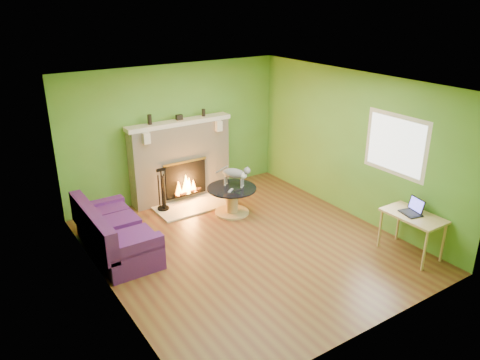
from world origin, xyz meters
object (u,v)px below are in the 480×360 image
object	(u,v)px
desk	(413,220)
cat	(234,176)
coffee_table	(232,198)
sofa	(113,234)

from	to	relation	value
desk	cat	size ratio (longest dim) A/B	1.43
desk	coffee_table	bearing A→B (deg)	118.80
sofa	desk	size ratio (longest dim) A/B	1.95
cat	sofa	bearing A→B (deg)	148.10
desk	sofa	bearing A→B (deg)	145.76
sofa	desk	world-z (taller)	sofa
sofa	desk	xyz separation A→B (m)	(3.81, -2.59, 0.29)
sofa	cat	distance (m)	2.42
coffee_table	cat	world-z (taller)	cat
coffee_table	desk	distance (m)	3.16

